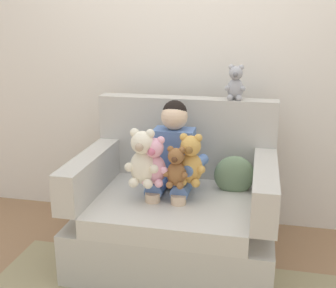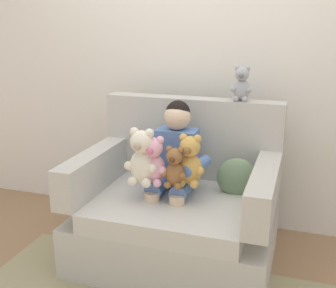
% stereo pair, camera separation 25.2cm
% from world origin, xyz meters
% --- Properties ---
extents(ground_plane, '(8.00, 8.00, 0.00)m').
position_xyz_m(ground_plane, '(0.00, 0.00, 0.00)').
color(ground_plane, '#936D4C').
extents(back_wall, '(6.00, 0.10, 2.60)m').
position_xyz_m(back_wall, '(0.00, 0.70, 1.30)').
color(back_wall, silver).
rests_on(back_wall, ground).
extents(armchair, '(1.23, 0.91, 1.01)m').
position_xyz_m(armchair, '(0.00, 0.04, 0.32)').
color(armchair, '#BCB7AD').
rests_on(armchair, ground).
extents(seated_child, '(0.45, 0.39, 0.82)m').
position_xyz_m(seated_child, '(-0.04, 0.07, 0.67)').
color(seated_child, '#597AB7').
rests_on(seated_child, armchair).
extents(plush_honey, '(0.19, 0.15, 0.32)m').
position_xyz_m(plush_honey, '(0.10, -0.06, 0.71)').
color(plush_honey, gold).
rests_on(plush_honey, armchair).
extents(plush_cream, '(0.21, 0.17, 0.35)m').
position_xyz_m(plush_cream, '(-0.17, -0.13, 0.73)').
color(plush_cream, silver).
rests_on(plush_cream, armchair).
extents(plush_pink, '(0.18, 0.15, 0.30)m').
position_xyz_m(plush_pink, '(-0.11, -0.11, 0.70)').
color(plush_pink, '#EAA8BC').
rests_on(plush_pink, armchair).
extents(plush_brown, '(0.15, 0.12, 0.25)m').
position_xyz_m(plush_brown, '(0.03, -0.12, 0.68)').
color(plush_brown, brown).
rests_on(plush_brown, armchair).
extents(plush_grey_on_backrest, '(0.14, 0.11, 0.23)m').
position_xyz_m(plush_grey_on_backrest, '(0.32, 0.38, 1.12)').
color(plush_grey_on_backrest, '#9E9EA3').
rests_on(plush_grey_on_backrest, armchair).
extents(throw_pillow, '(0.27, 0.14, 0.26)m').
position_xyz_m(throw_pillow, '(0.35, 0.17, 0.55)').
color(throw_pillow, slate).
rests_on(throw_pillow, armchair).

